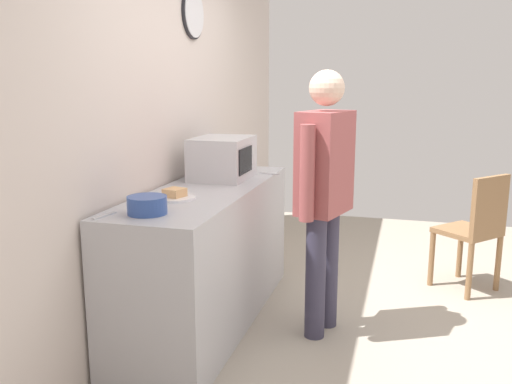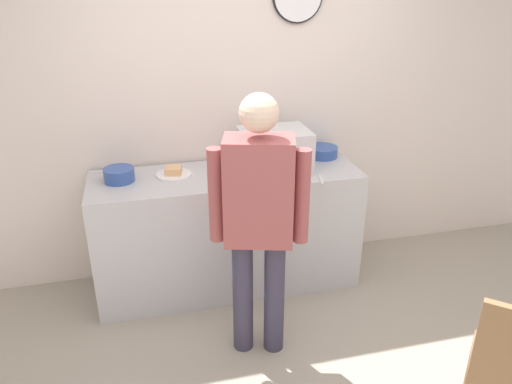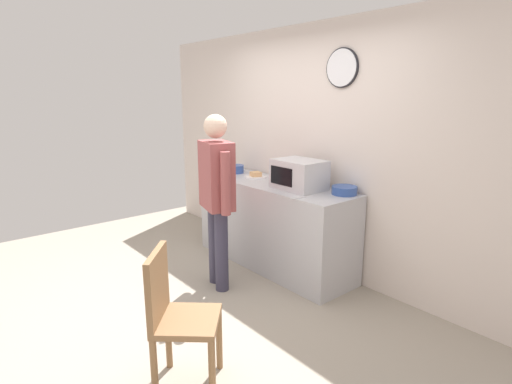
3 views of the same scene
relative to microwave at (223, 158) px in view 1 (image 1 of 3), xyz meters
name	(u,v)px [view 1 (image 1 of 3)]	position (x,y,z in m)	size (l,w,h in m)	color
ground_plane	(389,327)	(-0.14, -1.23, -1.09)	(6.00, 6.00, 0.00)	#9E9384
back_wall	(167,129)	(-0.14, 0.37, 0.21)	(5.40, 0.13, 2.60)	silver
kitchen_counter	(208,255)	(-0.37, -0.01, -0.62)	(1.97, 0.62, 0.94)	#B7B7BC
microwave	(223,158)	(0.00, 0.00, 0.00)	(0.50, 0.39, 0.30)	silver
sandwich_plate	(175,196)	(-0.74, 0.05, -0.13)	(0.25, 0.25, 0.07)	white
salad_bowl	(147,205)	(-1.12, 0.04, -0.10)	(0.21, 0.21, 0.10)	#33519E
cereal_bowl	(221,163)	(0.44, 0.17, -0.11)	(0.24, 0.24, 0.08)	#33519E
fork_utensil	(269,174)	(0.27, -0.28, -0.15)	(0.17, 0.02, 0.01)	silver
spoon_utensil	(104,215)	(-1.23, 0.23, -0.15)	(0.17, 0.02, 0.01)	silver
person_standing	(324,185)	(-0.32, -0.79, -0.10)	(0.57, 0.34, 1.71)	#373449
wooden_chair	(476,227)	(0.70, -1.83, -0.57)	(0.56, 0.56, 0.94)	olive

